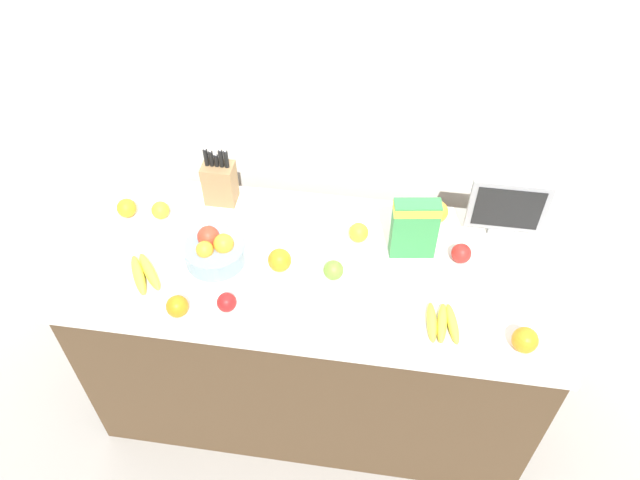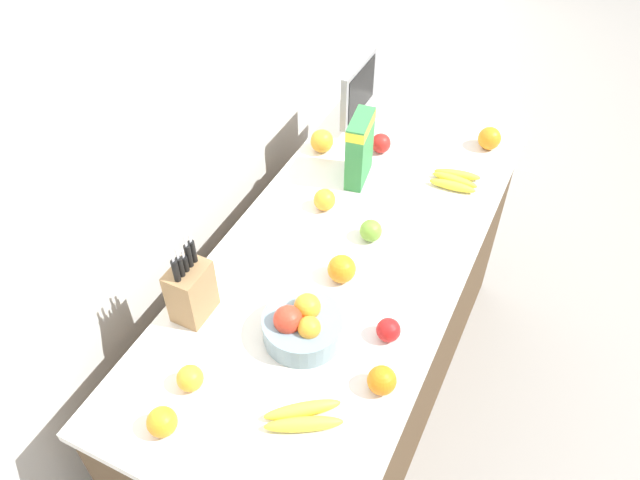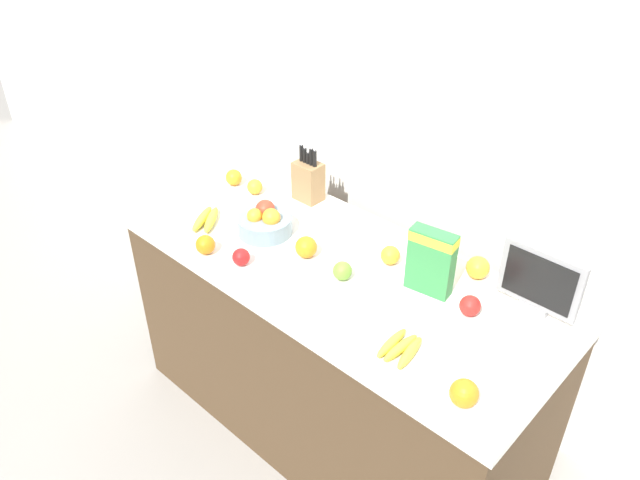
{
  "view_description": "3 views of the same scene",
  "coord_description": "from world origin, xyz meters",
  "px_view_note": "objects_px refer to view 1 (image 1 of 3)",
  "views": [
    {
      "loc": [
        0.24,
        -1.49,
        2.62
      ],
      "look_at": [
        0.01,
        0.04,
        0.99
      ],
      "focal_mm": 35.0,
      "sensor_mm": 36.0,
      "label": 1
    },
    {
      "loc": [
        -1.29,
        -0.53,
        2.32
      ],
      "look_at": [
        -0.09,
        0.05,
        1.0
      ],
      "focal_mm": 35.0,
      "sensor_mm": 36.0,
      "label": 2
    },
    {
      "loc": [
        1.27,
        -1.45,
        2.31
      ],
      "look_at": [
        -0.05,
        -0.03,
        1.01
      ],
      "focal_mm": 35.0,
      "sensor_mm": 36.0,
      "label": 3
    }
  ],
  "objects_px": {
    "orange_mid_left": "(359,232)",
    "orange_front_center": "(280,260)",
    "apple_near_bananas": "(461,253)",
    "orange_mid_right": "(177,306)",
    "small_monitor": "(508,208)",
    "banana_bunch_left": "(144,273)",
    "apple_middle": "(227,302)",
    "orange_back_center": "(127,208)",
    "orange_front_right": "(437,212)",
    "fruit_bowl": "(215,250)",
    "banana_bunch_right": "(442,323)",
    "cereal_box": "(415,226)",
    "apple_by_knife_block": "(334,270)",
    "orange_front_left": "(525,340)",
    "knife_block": "(220,182)",
    "orange_by_cereal": "(160,210)"
  },
  "relations": [
    {
      "from": "orange_mid_right",
      "to": "banana_bunch_left",
      "type": "bearing_deg",
      "value": 140.7
    },
    {
      "from": "orange_by_cereal",
      "to": "fruit_bowl",
      "type": "bearing_deg",
      "value": -34.64
    },
    {
      "from": "cereal_box",
      "to": "apple_near_bananas",
      "type": "xyz_separation_m",
      "value": [
        0.18,
        -0.01,
        -0.1
      ]
    },
    {
      "from": "small_monitor",
      "to": "apple_by_knife_block",
      "type": "xyz_separation_m",
      "value": [
        -0.61,
        -0.31,
        -0.1
      ]
    },
    {
      "from": "banana_bunch_left",
      "to": "banana_bunch_right",
      "type": "height_order",
      "value": "banana_bunch_left"
    },
    {
      "from": "banana_bunch_right",
      "to": "orange_front_center",
      "type": "xyz_separation_m",
      "value": [
        -0.59,
        0.17,
        0.03
      ]
    },
    {
      "from": "apple_by_knife_block",
      "to": "apple_middle",
      "type": "xyz_separation_m",
      "value": [
        -0.34,
        -0.19,
        -0.0
      ]
    },
    {
      "from": "banana_bunch_right",
      "to": "orange_front_left",
      "type": "distance_m",
      "value": 0.27
    },
    {
      "from": "banana_bunch_left",
      "to": "orange_front_center",
      "type": "distance_m",
      "value": 0.49
    },
    {
      "from": "apple_near_bananas",
      "to": "orange_mid_right",
      "type": "bearing_deg",
      "value": -157.96
    },
    {
      "from": "banana_bunch_right",
      "to": "apple_middle",
      "type": "distance_m",
      "value": 0.73
    },
    {
      "from": "small_monitor",
      "to": "banana_bunch_right",
      "type": "height_order",
      "value": "small_monitor"
    },
    {
      "from": "knife_block",
      "to": "apple_middle",
      "type": "relative_size",
      "value": 4.28
    },
    {
      "from": "small_monitor",
      "to": "cereal_box",
      "type": "xyz_separation_m",
      "value": [
        -0.34,
        -0.15,
        0.0
      ]
    },
    {
      "from": "apple_by_knife_block",
      "to": "orange_mid_left",
      "type": "distance_m",
      "value": 0.21
    },
    {
      "from": "cereal_box",
      "to": "orange_front_left",
      "type": "relative_size",
      "value": 2.91
    },
    {
      "from": "apple_middle",
      "to": "orange_mid_right",
      "type": "bearing_deg",
      "value": -164.52
    },
    {
      "from": "banana_bunch_left",
      "to": "orange_back_center",
      "type": "distance_m",
      "value": 0.34
    },
    {
      "from": "orange_by_cereal",
      "to": "apple_by_knife_block",
      "type": "bearing_deg",
      "value": -16.35
    },
    {
      "from": "cereal_box",
      "to": "orange_back_center",
      "type": "bearing_deg",
      "value": 169.49
    },
    {
      "from": "apple_by_knife_block",
      "to": "orange_front_center",
      "type": "xyz_separation_m",
      "value": [
        -0.2,
        0.01,
        0.01
      ]
    },
    {
      "from": "apple_near_bananas",
      "to": "orange_mid_left",
      "type": "height_order",
      "value": "orange_mid_left"
    },
    {
      "from": "orange_mid_left",
      "to": "orange_front_center",
      "type": "bearing_deg",
      "value": -145.3
    },
    {
      "from": "orange_back_center",
      "to": "orange_front_right",
      "type": "height_order",
      "value": "orange_front_right"
    },
    {
      "from": "apple_middle",
      "to": "orange_mid_left",
      "type": "bearing_deg",
      "value": 43.64
    },
    {
      "from": "orange_mid_left",
      "to": "orange_by_cereal",
      "type": "relative_size",
      "value": 1.06
    },
    {
      "from": "banana_bunch_right",
      "to": "orange_mid_right",
      "type": "bearing_deg",
      "value": -175.02
    },
    {
      "from": "apple_middle",
      "to": "orange_front_right",
      "type": "xyz_separation_m",
      "value": [
        0.7,
        0.54,
        0.01
      ]
    },
    {
      "from": "orange_mid_left",
      "to": "apple_middle",
      "type": "bearing_deg",
      "value": -136.36
    },
    {
      "from": "orange_mid_left",
      "to": "orange_back_center",
      "type": "xyz_separation_m",
      "value": [
        -0.91,
        0.0,
        0.0
      ]
    },
    {
      "from": "orange_by_cereal",
      "to": "small_monitor",
      "type": "bearing_deg",
      "value": 4.39
    },
    {
      "from": "cereal_box",
      "to": "orange_by_cereal",
      "type": "distance_m",
      "value": 0.99
    },
    {
      "from": "apple_middle",
      "to": "orange_front_center",
      "type": "bearing_deg",
      "value": 55.17
    },
    {
      "from": "banana_bunch_right",
      "to": "orange_front_left",
      "type": "xyz_separation_m",
      "value": [
        0.26,
        -0.05,
        0.03
      ]
    },
    {
      "from": "banana_bunch_left",
      "to": "orange_mid_left",
      "type": "distance_m",
      "value": 0.8
    },
    {
      "from": "orange_front_right",
      "to": "orange_front_center",
      "type": "bearing_deg",
      "value": -148.99
    },
    {
      "from": "orange_front_center",
      "to": "orange_mid_right",
      "type": "distance_m",
      "value": 0.39
    },
    {
      "from": "banana_bunch_left",
      "to": "cereal_box",
      "type": "bearing_deg",
      "value": 15.38
    },
    {
      "from": "orange_mid_left",
      "to": "fruit_bowl",
      "type": "bearing_deg",
      "value": -161.01
    },
    {
      "from": "banana_bunch_left",
      "to": "orange_mid_left",
      "type": "xyz_separation_m",
      "value": [
        0.74,
        0.3,
        0.02
      ]
    },
    {
      "from": "orange_front_center",
      "to": "orange_front_right",
      "type": "relative_size",
      "value": 0.99
    },
    {
      "from": "apple_by_knife_block",
      "to": "orange_front_center",
      "type": "height_order",
      "value": "orange_front_center"
    },
    {
      "from": "knife_block",
      "to": "orange_front_left",
      "type": "relative_size",
      "value": 3.39
    },
    {
      "from": "apple_by_knife_block",
      "to": "orange_back_center",
      "type": "height_order",
      "value": "orange_back_center"
    },
    {
      "from": "small_monitor",
      "to": "apple_near_bananas",
      "type": "relative_size",
      "value": 3.88
    },
    {
      "from": "small_monitor",
      "to": "orange_front_left",
      "type": "distance_m",
      "value": 0.53
    },
    {
      "from": "small_monitor",
      "to": "apple_by_knife_block",
      "type": "distance_m",
      "value": 0.69
    },
    {
      "from": "small_monitor",
      "to": "apple_by_knife_block",
      "type": "relative_size",
      "value": 3.96
    },
    {
      "from": "orange_mid_left",
      "to": "orange_mid_right",
      "type": "bearing_deg",
      "value": -142.61
    },
    {
      "from": "small_monitor",
      "to": "banana_bunch_left",
      "type": "relative_size",
      "value": 1.4
    }
  ]
}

